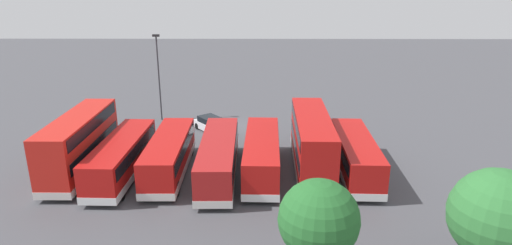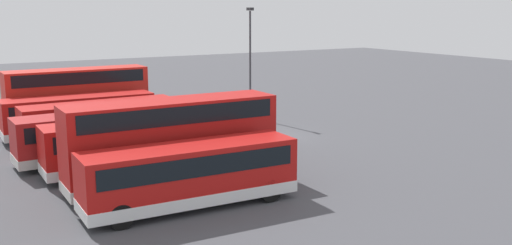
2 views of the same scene
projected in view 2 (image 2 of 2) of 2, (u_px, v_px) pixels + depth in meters
ground_plane at (273, 137)px, 41.64m from camera, size 140.00×140.00×0.00m
bus_single_deck_near_end at (191, 174)px, 26.65m from camera, size 2.91×10.17×2.95m
bus_double_decker_second at (172, 141)px, 29.56m from camera, size 2.78×11.00×4.55m
bus_single_deck_third at (138, 143)px, 32.73m from camera, size 2.84×10.53×2.95m
bus_single_deck_fourth at (111, 133)px, 35.24m from camera, size 2.77×11.25×2.95m
bus_single_deck_fifth at (100, 122)px, 38.73m from camera, size 2.71×10.24×2.95m
bus_single_deck_sixth at (80, 114)px, 41.45m from camera, size 2.86×10.54×2.95m
bus_double_decker_seventh at (78, 96)px, 44.53m from camera, size 2.61×10.59×4.55m
car_hatchback_silver at (246, 126)px, 42.05m from camera, size 4.07×4.46×1.43m
lamp_post_tall at (250, 55)px, 47.98m from camera, size 0.70×0.30×9.13m
waste_bin_yellow at (168, 111)px, 49.38m from camera, size 0.60×0.60×0.95m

